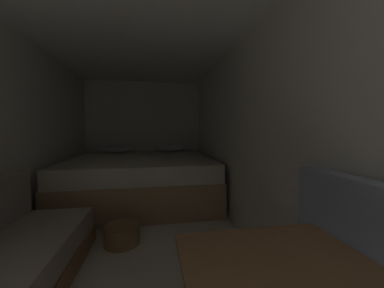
{
  "coord_description": "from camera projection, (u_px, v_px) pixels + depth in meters",
  "views": [
    {
      "loc": [
        0.2,
        -0.42,
        1.16
      ],
      "look_at": [
        0.72,
        2.54,
        0.95
      ],
      "focal_mm": 20.13,
      "sensor_mm": 36.0,
      "label": 1
    }
  ],
  "objects": [
    {
      "name": "ceiling_slab",
      "position": [
        131.0,
        20.0,
        1.98
      ],
      "size": [
        2.41,
        4.92,
        0.05
      ],
      "primitive_type": "cube",
      "color": "white",
      "rests_on": "wall_left"
    },
    {
      "name": "wicker_basket",
      "position": [
        122.0,
        234.0,
        2.18
      ],
      "size": [
        0.35,
        0.35,
        0.19
      ],
      "color": "olive",
      "rests_on": "ground"
    },
    {
      "name": "wall_right",
      "position": [
        249.0,
        138.0,
        2.26
      ],
      "size": [
        0.05,
        4.92,
        2.14
      ],
      "primitive_type": "cube",
      "color": "silver",
      "rests_on": "ground"
    },
    {
      "name": "wall_back",
      "position": [
        145.0,
        133.0,
        4.5
      ],
      "size": [
        2.41,
        0.05,
        2.14
      ],
      "primitive_type": "cube",
      "color": "silver",
      "rests_on": "ground"
    },
    {
      "name": "ground_plane",
      "position": [
        135.0,
        246.0,
        2.13
      ],
      "size": [
        6.92,
        6.92,
        0.0
      ],
      "primitive_type": "plane",
      "color": "beige"
    },
    {
      "name": "bed",
      "position": [
        143.0,
        178.0,
        3.52
      ],
      "size": [
        2.19,
        1.97,
        0.86
      ],
      "color": "tan",
      "rests_on": "ground"
    }
  ]
}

